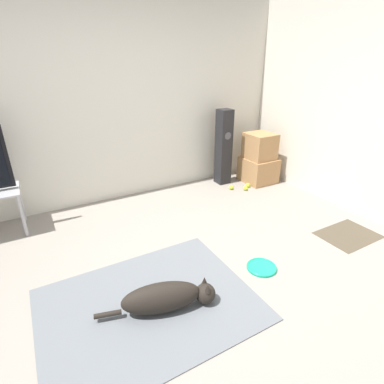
{
  "coord_description": "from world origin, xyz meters",
  "views": [
    {
      "loc": [
        -0.87,
        -1.77,
        1.79
      ],
      "look_at": [
        0.59,
        0.83,
        0.45
      ],
      "focal_mm": 28.0,
      "sensor_mm": 36.0,
      "label": 1
    }
  ],
  "objects_px": {
    "floor_speaker": "(224,148)",
    "tennis_ball_by_boxes": "(245,188)",
    "dog": "(167,297)",
    "cardboard_box_lower": "(258,170)",
    "cardboard_box_upper": "(260,146)",
    "tennis_ball_near_speaker": "(248,185)",
    "frisbee": "(262,267)",
    "tennis_ball_loose_on_carpet": "(231,187)"
  },
  "relations": [
    {
      "from": "dog",
      "to": "tennis_ball_loose_on_carpet",
      "type": "bearing_deg",
      "value": 42.25
    },
    {
      "from": "tennis_ball_by_boxes",
      "to": "tennis_ball_loose_on_carpet",
      "type": "bearing_deg",
      "value": 140.86
    },
    {
      "from": "floor_speaker",
      "to": "dog",
      "type": "bearing_deg",
      "value": -133.66
    },
    {
      "from": "frisbee",
      "to": "tennis_ball_by_boxes",
      "type": "distance_m",
      "value": 1.81
    },
    {
      "from": "tennis_ball_loose_on_carpet",
      "to": "dog",
      "type": "bearing_deg",
      "value": -137.75
    },
    {
      "from": "floor_speaker",
      "to": "tennis_ball_loose_on_carpet",
      "type": "xyz_separation_m",
      "value": [
        -0.04,
        -0.3,
        -0.53
      ]
    },
    {
      "from": "tennis_ball_near_speaker",
      "to": "cardboard_box_lower",
      "type": "bearing_deg",
      "value": 23.48
    },
    {
      "from": "dog",
      "to": "tennis_ball_by_boxes",
      "type": "distance_m",
      "value": 2.51
    },
    {
      "from": "frisbee",
      "to": "tennis_ball_by_boxes",
      "type": "bearing_deg",
      "value": 56.06
    },
    {
      "from": "tennis_ball_loose_on_carpet",
      "to": "floor_speaker",
      "type": "bearing_deg",
      "value": 81.68
    },
    {
      "from": "cardboard_box_upper",
      "to": "floor_speaker",
      "type": "distance_m",
      "value": 0.56
    },
    {
      "from": "cardboard_box_upper",
      "to": "tennis_ball_loose_on_carpet",
      "type": "relative_size",
      "value": 6.17
    },
    {
      "from": "cardboard_box_upper",
      "to": "tennis_ball_by_boxes",
      "type": "bearing_deg",
      "value": -152.85
    },
    {
      "from": "tennis_ball_by_boxes",
      "to": "floor_speaker",
      "type": "bearing_deg",
      "value": 105.39
    },
    {
      "from": "floor_speaker",
      "to": "tennis_ball_by_boxes",
      "type": "height_order",
      "value": "floor_speaker"
    },
    {
      "from": "cardboard_box_upper",
      "to": "tennis_ball_loose_on_carpet",
      "type": "distance_m",
      "value": 0.77
    },
    {
      "from": "tennis_ball_near_speaker",
      "to": "dog",
      "type": "bearing_deg",
      "value": -142.65
    },
    {
      "from": "dog",
      "to": "cardboard_box_lower",
      "type": "bearing_deg",
      "value": 35.87
    },
    {
      "from": "tennis_ball_by_boxes",
      "to": "tennis_ball_loose_on_carpet",
      "type": "distance_m",
      "value": 0.21
    },
    {
      "from": "floor_speaker",
      "to": "tennis_ball_by_boxes",
      "type": "relative_size",
      "value": 17.04
    },
    {
      "from": "cardboard_box_upper",
      "to": "tennis_ball_near_speaker",
      "type": "bearing_deg",
      "value": -155.97
    },
    {
      "from": "tennis_ball_loose_on_carpet",
      "to": "tennis_ball_by_boxes",
      "type": "bearing_deg",
      "value": -39.14
    },
    {
      "from": "cardboard_box_upper",
      "to": "tennis_ball_by_boxes",
      "type": "xyz_separation_m",
      "value": [
        -0.38,
        -0.2,
        -0.54
      ]
    },
    {
      "from": "tennis_ball_by_boxes",
      "to": "tennis_ball_near_speaker",
      "type": "relative_size",
      "value": 1.0
    },
    {
      "from": "dog",
      "to": "cardboard_box_lower",
      "type": "distance_m",
      "value": 2.94
    },
    {
      "from": "dog",
      "to": "tennis_ball_by_boxes",
      "type": "xyz_separation_m",
      "value": [
        1.99,
        1.52,
        -0.09
      ]
    },
    {
      "from": "cardboard_box_upper",
      "to": "floor_speaker",
      "type": "xyz_separation_m",
      "value": [
        -0.5,
        0.24,
        -0.01
      ]
    },
    {
      "from": "floor_speaker",
      "to": "tennis_ball_near_speaker",
      "type": "height_order",
      "value": "floor_speaker"
    },
    {
      "from": "dog",
      "to": "floor_speaker",
      "type": "distance_m",
      "value": 2.74
    },
    {
      "from": "frisbee",
      "to": "cardboard_box_upper",
      "type": "height_order",
      "value": "cardboard_box_upper"
    },
    {
      "from": "frisbee",
      "to": "cardboard_box_upper",
      "type": "relative_size",
      "value": 0.68
    },
    {
      "from": "frisbee",
      "to": "tennis_ball_near_speaker",
      "type": "height_order",
      "value": "tennis_ball_near_speaker"
    },
    {
      "from": "tennis_ball_by_boxes",
      "to": "tennis_ball_loose_on_carpet",
      "type": "xyz_separation_m",
      "value": [
        -0.16,
        0.13,
        0.0
      ]
    },
    {
      "from": "dog",
      "to": "tennis_ball_loose_on_carpet",
      "type": "distance_m",
      "value": 2.47
    },
    {
      "from": "tennis_ball_by_boxes",
      "to": "tennis_ball_near_speaker",
      "type": "distance_m",
      "value": 0.13
    },
    {
      "from": "frisbee",
      "to": "tennis_ball_near_speaker",
      "type": "bearing_deg",
      "value": 54.7
    },
    {
      "from": "floor_speaker",
      "to": "tennis_ball_loose_on_carpet",
      "type": "relative_size",
      "value": 17.04
    },
    {
      "from": "dog",
      "to": "cardboard_box_lower",
      "type": "height_order",
      "value": "cardboard_box_lower"
    },
    {
      "from": "tennis_ball_loose_on_carpet",
      "to": "cardboard_box_upper",
      "type": "bearing_deg",
      "value": 6.61
    },
    {
      "from": "tennis_ball_near_speaker",
      "to": "cardboard_box_upper",
      "type": "bearing_deg",
      "value": 24.03
    },
    {
      "from": "frisbee",
      "to": "tennis_ball_near_speaker",
      "type": "relative_size",
      "value": 4.18
    },
    {
      "from": "cardboard_box_upper",
      "to": "tennis_ball_near_speaker",
      "type": "height_order",
      "value": "cardboard_box_upper"
    }
  ]
}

